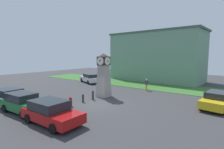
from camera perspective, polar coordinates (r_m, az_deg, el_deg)
name	(u,v)px	position (r m, az deg, el deg)	size (l,w,h in m)	color
ground_plane	(98,104)	(17.08, -4.72, -9.47)	(68.23, 68.23, 0.00)	#38383A
clock_tower	(104,77)	(19.47, -2.74, -0.68)	(1.41, 1.40, 4.83)	#9D988E
bollard_near_tower	(59,104)	(15.66, -16.85, -9.12)	(0.25, 0.25, 1.08)	maroon
bollard_mid_row	(71,102)	(16.47, -13.39, -8.63)	(0.29, 0.29, 0.87)	maroon
bollard_far_row	(83,98)	(17.66, -9.46, -7.57)	(0.22, 0.22, 0.84)	#333338
bollard_end_row	(93,95)	(18.39, -6.26, -6.70)	(0.23, 0.23, 1.00)	#333338
car_navy_sedan	(10,97)	(18.80, -30.39, -6.39)	(4.14, 2.32, 1.55)	silver
car_near_tower	(23,103)	(16.08, -27.05, -8.21)	(4.50, 2.08, 1.58)	#19602D
car_by_building	(51,112)	(12.87, -19.21, -11.46)	(4.58, 2.19, 1.57)	#A51111
car_far_lot	(217,100)	(17.80, 31.11, -7.22)	(2.38, 4.23, 1.47)	gold
car_silver_hatch	(90,78)	(29.59, -7.11, -1.19)	(4.95, 3.50, 1.53)	silver
pedestrian_near_bench	(146,84)	(23.42, 11.20, -3.00)	(0.26, 0.41, 1.57)	gold
warehouse_blue_far	(156,56)	(33.18, 14.05, 5.73)	(16.86, 8.06, 8.76)	gray
grass_verge_far	(138,84)	(28.53, 8.42, -3.04)	(40.94, 6.93, 0.04)	#386B2D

